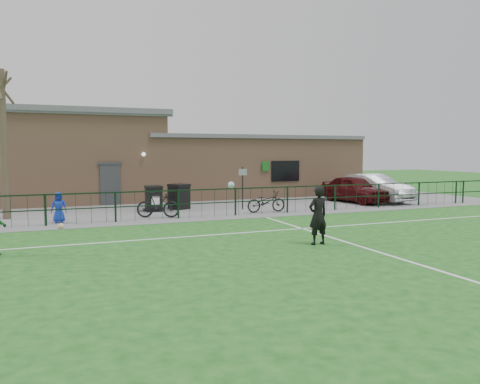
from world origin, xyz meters
name	(u,v)px	position (x,y,z in m)	size (l,w,h in m)	color
ground	(311,257)	(0.00, 0.00, 0.00)	(90.00, 90.00, 0.00)	#1A5719
paving_strip	(180,203)	(0.00, 13.50, 0.01)	(34.00, 13.00, 0.02)	slate
pitch_line_touch	(215,218)	(0.00, 7.80, 0.00)	(28.00, 0.10, 0.01)	white
pitch_line_mid	(251,232)	(0.00, 4.00, 0.00)	(28.00, 0.10, 0.01)	white
pitch_line_perp	(374,251)	(2.00, 0.00, 0.00)	(0.10, 16.00, 0.01)	white
perimeter_fence	(213,203)	(0.00, 8.00, 0.60)	(28.00, 0.10, 1.20)	black
bare_tree	(4,145)	(-8.00, 10.50, 3.00)	(0.30, 0.30, 6.00)	#47392B
wheelie_bin_left	(154,199)	(-1.96, 10.71, 0.56)	(0.71, 0.81, 1.08)	black
wheelie_bin_right	(179,197)	(-0.67, 11.08, 0.57)	(0.73, 0.82, 1.10)	black
sign_post	(243,188)	(2.08, 9.84, 1.02)	(0.06, 0.06, 2.00)	black
car_maroon	(355,189)	(8.85, 10.41, 0.74)	(1.69, 4.20, 1.43)	#430C0E
car_silver	(373,188)	(10.02, 10.37, 0.77)	(1.59, 4.56, 1.50)	#B4B7BC
bicycle_d	(158,205)	(-2.22, 8.56, 0.55)	(0.50, 1.77, 1.07)	black
bicycle_e	(266,202)	(2.67, 8.46, 0.50)	(0.63, 1.81, 0.95)	black
spectator_child	(59,207)	(-6.04, 8.57, 0.62)	(0.58, 0.38, 1.19)	#1231AF
goalkeeper_kick	(316,215)	(0.96, 1.39, 0.89)	(2.11, 3.16, 1.74)	black
ball_ground	(61,226)	(-6.00, 7.15, 0.11)	(0.21, 0.21, 0.21)	white
clubhouse	(151,161)	(-0.88, 16.50, 2.22)	(24.25, 5.40, 4.96)	tan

